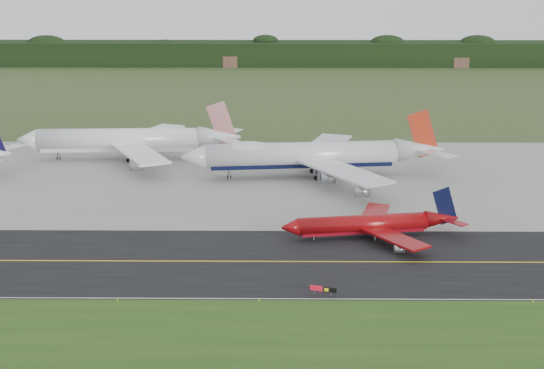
% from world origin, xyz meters
% --- Properties ---
extents(ground, '(600.00, 600.00, 0.00)m').
position_xyz_m(ground, '(0.00, 0.00, 0.00)').
color(ground, '#344B23').
rests_on(ground, ground).
extents(grass_verge, '(400.00, 30.00, 0.01)m').
position_xyz_m(grass_verge, '(0.00, -35.00, 0.01)').
color(grass_verge, '#254E17').
rests_on(grass_verge, ground).
extents(taxiway, '(400.00, 32.00, 0.02)m').
position_xyz_m(taxiway, '(0.00, -4.00, 0.01)').
color(taxiway, black).
rests_on(taxiway, ground).
extents(apron, '(400.00, 78.00, 0.01)m').
position_xyz_m(apron, '(0.00, 51.00, 0.01)').
color(apron, gray).
rests_on(apron, ground).
extents(taxiway_centreline, '(400.00, 0.40, 0.00)m').
position_xyz_m(taxiway_centreline, '(0.00, -4.00, 0.03)').
color(taxiway_centreline, yellow).
rests_on(taxiway_centreline, taxiway).
extents(taxiway_edge_line, '(400.00, 0.25, 0.00)m').
position_xyz_m(taxiway_edge_line, '(0.00, -19.50, 0.03)').
color(taxiway_edge_line, silver).
rests_on(taxiway_edge_line, taxiway).
extents(horizon_treeline, '(700.00, 25.00, 12.00)m').
position_xyz_m(horizon_treeline, '(0.00, 273.76, 5.47)').
color(horizon_treeline, black).
rests_on(horizon_treeline, ground).
extents(jet_ba_747, '(64.86, 53.39, 16.30)m').
position_xyz_m(jet_ba_747, '(7.90, 51.90, 5.55)').
color(jet_ba_747, silver).
rests_on(jet_ba_747, ground).
extents(jet_red_737, '(34.57, 27.89, 9.35)m').
position_xyz_m(jet_red_737, '(17.87, 8.80, 2.58)').
color(jet_red_737, maroon).
rests_on(jet_red_737, ground).
extents(jet_star_tail, '(59.21, 49.58, 15.63)m').
position_xyz_m(jet_star_tail, '(-39.44, 68.99, 5.21)').
color(jet_star_tail, white).
rests_on(jet_star_tail, ground).
extents(taxiway_sign, '(4.12, 1.47, 1.43)m').
position_xyz_m(taxiway_sign, '(7.06, -18.02, 1.01)').
color(taxiway_sign, slate).
rests_on(taxiway_sign, ground).
extents(edge_marker_left, '(0.16, 0.16, 0.50)m').
position_xyz_m(edge_marker_left, '(-24.74, -20.50, 0.25)').
color(edge_marker_left, yellow).
rests_on(edge_marker_left, ground).
extents(edge_marker_center, '(0.16, 0.16, 0.50)m').
position_xyz_m(edge_marker_center, '(-2.93, -20.50, 0.25)').
color(edge_marker_center, yellow).
rests_on(edge_marker_center, ground).
extents(edge_marker_right, '(0.16, 0.16, 0.50)m').
position_xyz_m(edge_marker_right, '(39.08, -20.50, 0.25)').
color(edge_marker_right, yellow).
rests_on(edge_marker_right, ground).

